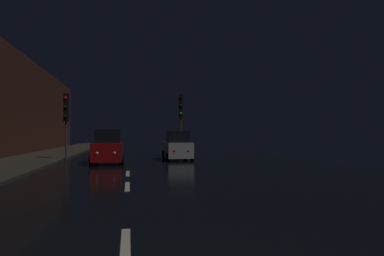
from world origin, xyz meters
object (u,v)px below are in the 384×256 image
(traffic_light_far_right, at_px, (181,111))
(traffic_light_far_left, at_px, (66,112))
(car_parked_right_far, at_px, (177,147))
(car_approaching_headlights, at_px, (108,148))
(streetlamp_overhead, at_px, (4,31))

(traffic_light_far_right, distance_m, traffic_light_far_left, 9.01)
(traffic_light_far_right, height_order, car_parked_right_far, traffic_light_far_right)
(traffic_light_far_right, distance_m, car_parked_right_far, 4.76)
(traffic_light_far_left, height_order, car_parked_right_far, traffic_light_far_left)
(traffic_light_far_right, relative_size, traffic_light_far_left, 1.10)
(car_approaching_headlights, height_order, car_parked_right_far, car_approaching_headlights)
(traffic_light_far_right, height_order, traffic_light_far_left, traffic_light_far_right)
(car_parked_right_far, bearing_deg, traffic_light_far_left, 84.87)
(traffic_light_far_right, distance_m, car_approaching_headlights, 8.53)
(traffic_light_far_right, bearing_deg, car_parked_right_far, -4.18)
(streetlamp_overhead, height_order, car_approaching_headlights, streetlamp_overhead)
(traffic_light_far_right, relative_size, streetlamp_overhead, 0.64)
(streetlamp_overhead, relative_size, car_parked_right_far, 1.97)
(traffic_light_far_left, relative_size, car_approaching_headlights, 1.11)
(traffic_light_far_right, height_order, car_approaching_headlights, traffic_light_far_right)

